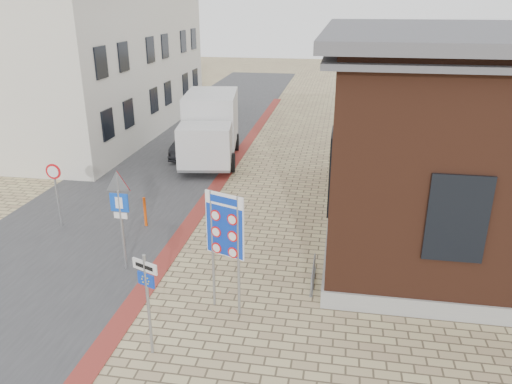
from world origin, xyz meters
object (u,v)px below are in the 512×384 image
Objects in this scene: box_truck at (210,127)px; bollard at (145,212)px; parking_sign at (121,217)px; sedan at (193,142)px; essen_sign at (147,289)px; border_sign at (225,227)px.

box_truck reaches higher than bollard.
bollard is at bearing 102.20° from parking_sign.
box_truck reaches higher than sedan.
box_truck is 5.84× the size of bollard.
parking_sign is at bearing 144.41° from essen_sign.
border_sign is at bearing -82.48° from box_truck.
border_sign is at bearing 79.70° from essen_sign.
bollard is at bearing 135.28° from essen_sign.
sedan is 1.59m from box_truck.
bollard is (-0.54, 3.00, -1.17)m from parking_sign.
box_truck is 14.91m from essen_sign.
sedan is at bearing 95.32° from bollard.
essen_sign is at bearing -56.30° from parking_sign.
box_truck is 11.21m from parking_sign.
parking_sign is (-2.16, 3.50, 0.03)m from essen_sign.
box_truck reaches higher than parking_sign.
sedan is 15.74m from essen_sign.
sedan is 1.61× the size of parking_sign.
box_truck is at bearing 122.10° from essen_sign.
essen_sign is at bearing -101.66° from border_sign.
sedan is 8.85m from bollard.
border_sign is at bearing -48.37° from bollard.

